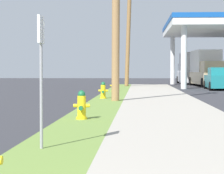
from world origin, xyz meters
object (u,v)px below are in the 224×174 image
Objects in this scene: fire_hydrant_second at (82,107)px; car_teal_by_near_pump at (220,80)px; fire_hydrant_third at (103,91)px; truck_silver_at_forecourt at (190,69)px; truck_tan_on_apron at (207,69)px; fire_hydrant_fourth at (114,86)px; utility_pole_background at (128,31)px; street_sign_post at (41,54)px.

fire_hydrant_second is 0.16× the size of car_teal_by_near_pump.
fire_hydrant_third is 0.12× the size of truck_silver_at_forecourt.
fire_hydrant_second is at bearing -100.64° from truck_silver_at_forecourt.
truck_silver_at_forecourt is 0.98× the size of truck_tan_on_apron.
car_teal_by_near_pump is at bearing -87.47° from truck_silver_at_forecourt.
truck_silver_at_forecourt is at bearing 79.36° from fire_hydrant_second.
fire_hydrant_fourth is 10.52m from utility_pole_background.
truck_tan_on_apron is at bearing 69.35° from fire_hydrant_third.
fire_hydrant_second and fire_hydrant_fourth have the same top height.
car_teal_by_near_pump is at bearing -31.75° from utility_pole_background.
fire_hydrant_fourth is 14.76m from truck_tan_on_apron.
fire_hydrant_third is at bearing -104.35° from truck_silver_at_forecourt.
fire_hydrant_fourth is 20.48m from street_sign_post.
fire_hydrant_second is 35.92m from truck_silver_at_forecourt.
truck_tan_on_apron is at bearing 59.98° from fire_hydrant_fourth.
fire_hydrant_third is 0.16× the size of car_teal_by_near_pump.
car_teal_by_near_pump is at bearing 71.43° from fire_hydrant_second.
fire_hydrant_fourth is 0.16× the size of car_teal_by_near_pump.
street_sign_post is at bearing -105.73° from car_teal_by_near_pump.
truck_tan_on_apron is (7.45, 19.78, 1.04)m from fire_hydrant_third.
fire_hydrant_second is 1.00× the size of fire_hydrant_third.
fire_hydrant_second is at bearing -104.34° from truck_tan_on_apron.
fire_hydrant_third is 17.22m from utility_pole_background.
fire_hydrant_fourth is 0.35× the size of street_sign_post.
car_teal_by_near_pump reaches higher than fire_hydrant_fourth.
fire_hydrant_fourth is (0.09, 7.03, 0.00)m from fire_hydrant_third.
fire_hydrant_second is 0.09× the size of utility_pole_background.
fire_hydrant_second is 0.11× the size of truck_tan_on_apron.
fire_hydrant_third is 14.62m from car_teal_by_near_pump.
truck_silver_at_forecourt reaches higher than fire_hydrant_fourth.
street_sign_post is at bearing -89.90° from fire_hydrant_third.
fire_hydrant_fourth is at bearing -142.38° from car_teal_by_near_pump.
utility_pole_background is (0.67, 9.68, 4.05)m from fire_hydrant_fourth.
truck_silver_at_forecourt reaches higher than fire_hydrant_second.
street_sign_post reaches higher than fire_hydrant_fourth.
car_teal_by_near_pump is 0.71× the size of truck_silver_at_forecourt.
truck_tan_on_apron is (7.43, 33.19, -0.15)m from street_sign_post.
car_teal_by_near_pump is at bearing 37.62° from fire_hydrant_fourth.
fire_hydrant_fourth is 0.09× the size of utility_pole_background.
fire_hydrant_third is at bearing -110.65° from truck_tan_on_apron.
truck_silver_at_forecourt is (6.73, 39.80, -0.15)m from street_sign_post.
truck_tan_on_apron is at bearing 24.57° from utility_pole_background.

